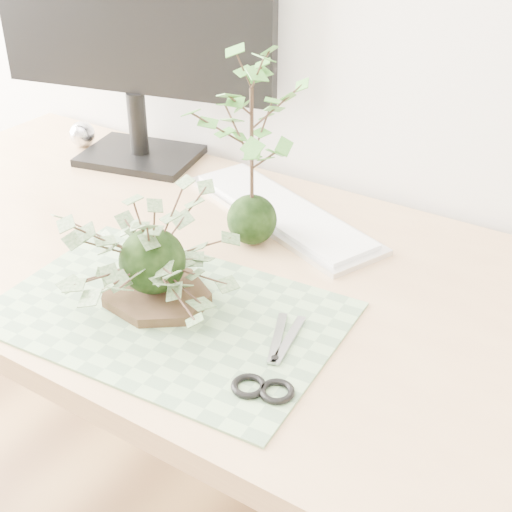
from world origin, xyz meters
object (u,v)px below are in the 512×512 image
desk (239,314)px  ivy_kokedama (150,233)px  maple_kokedama (252,101)px  monitor (131,13)px  keyboard (282,212)px

desk → ivy_kokedama: bearing=-111.9°
maple_kokedama → monitor: 0.43m
monitor → ivy_kokedama: bearing=-60.5°
desk → maple_kokedama: size_ratio=4.56×
desk → ivy_kokedama: size_ratio=4.44×
keyboard → ivy_kokedama: bearing=-71.4°
ivy_kokedama → desk: bearing=68.1°
keyboard → monitor: bearing=-168.1°
desk → keyboard: keyboard is taller
maple_kokedama → ivy_kokedama: bearing=-96.3°
ivy_kokedama → keyboard: 0.35m
keyboard → monitor: 0.49m
desk → monitor: monitor is taller
ivy_kokedama → monitor: bearing=132.5°
monitor → maple_kokedama: bearing=-37.1°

